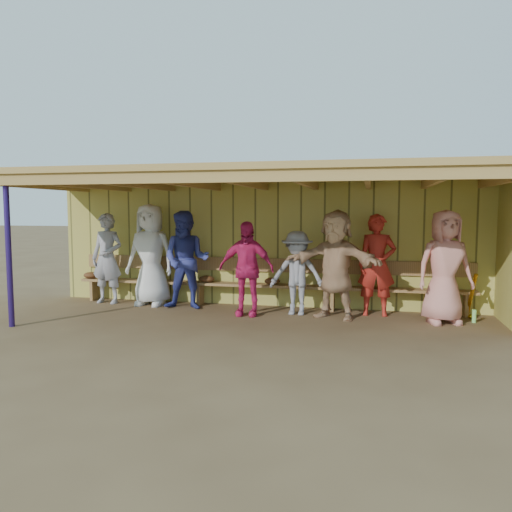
{
  "coord_description": "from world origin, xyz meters",
  "views": [
    {
      "loc": [
        1.97,
        -8.14,
        1.85
      ],
      "look_at": [
        0.0,
        0.35,
        1.05
      ],
      "focal_mm": 35.0,
      "sensor_mm": 36.0,
      "label": 1
    }
  ],
  "objects_px": {
    "player_b": "(151,255)",
    "player_c": "(186,260)",
    "player_d": "(246,269)",
    "player_h": "(445,267)",
    "bench": "(265,280)",
    "player_a": "(107,258)",
    "player_f": "(335,264)",
    "player_g": "(377,265)",
    "player_e": "(297,273)"
  },
  "relations": [
    {
      "from": "player_f",
      "to": "player_b",
      "type": "bearing_deg",
      "value": -167.41
    },
    {
      "from": "player_g",
      "to": "bench",
      "type": "distance_m",
      "value": 2.13
    },
    {
      "from": "player_c",
      "to": "player_g",
      "type": "bearing_deg",
      "value": -1.52
    },
    {
      "from": "player_a",
      "to": "player_g",
      "type": "xyz_separation_m",
      "value": [
        5.22,
        0.01,
        -0.0
      ]
    },
    {
      "from": "player_g",
      "to": "player_h",
      "type": "relative_size",
      "value": 0.96
    },
    {
      "from": "player_b",
      "to": "player_e",
      "type": "height_order",
      "value": "player_b"
    },
    {
      "from": "player_a",
      "to": "player_h",
      "type": "relative_size",
      "value": 0.97
    },
    {
      "from": "player_c",
      "to": "player_e",
      "type": "relative_size",
      "value": 1.24
    },
    {
      "from": "bench",
      "to": "player_h",
      "type": "bearing_deg",
      "value": -12.56
    },
    {
      "from": "player_f",
      "to": "player_h",
      "type": "distance_m",
      "value": 1.77
    },
    {
      "from": "player_a",
      "to": "player_h",
      "type": "height_order",
      "value": "player_h"
    },
    {
      "from": "player_d",
      "to": "player_b",
      "type": "bearing_deg",
      "value": 164.0
    },
    {
      "from": "player_g",
      "to": "player_d",
      "type": "bearing_deg",
      "value": -167.74
    },
    {
      "from": "player_a",
      "to": "player_g",
      "type": "height_order",
      "value": "player_a"
    },
    {
      "from": "player_h",
      "to": "player_d",
      "type": "bearing_deg",
      "value": 165.65
    },
    {
      "from": "player_f",
      "to": "bench",
      "type": "height_order",
      "value": "player_f"
    },
    {
      "from": "player_a",
      "to": "player_d",
      "type": "distance_m",
      "value": 3.03
    },
    {
      "from": "player_e",
      "to": "player_f",
      "type": "distance_m",
      "value": 0.73
    },
    {
      "from": "player_d",
      "to": "player_f",
      "type": "xyz_separation_m",
      "value": [
        1.54,
        0.11,
        0.1
      ]
    },
    {
      "from": "player_d",
      "to": "player_g",
      "type": "height_order",
      "value": "player_g"
    },
    {
      "from": "player_b",
      "to": "player_c",
      "type": "bearing_deg",
      "value": -11.01
    },
    {
      "from": "player_f",
      "to": "player_c",
      "type": "bearing_deg",
      "value": -165.25
    },
    {
      "from": "player_f",
      "to": "player_g",
      "type": "xyz_separation_m",
      "value": [
        0.69,
        0.41,
        -0.04
      ]
    },
    {
      "from": "player_b",
      "to": "player_d",
      "type": "height_order",
      "value": "player_b"
    },
    {
      "from": "player_e",
      "to": "player_h",
      "type": "distance_m",
      "value": 2.46
    },
    {
      "from": "player_c",
      "to": "player_d",
      "type": "xyz_separation_m",
      "value": [
        1.24,
        -0.32,
        -0.09
      ]
    },
    {
      "from": "player_b",
      "to": "player_f",
      "type": "relative_size",
      "value": 1.06
    },
    {
      "from": "player_e",
      "to": "player_f",
      "type": "relative_size",
      "value": 0.8
    },
    {
      "from": "bench",
      "to": "player_d",
      "type": "bearing_deg",
      "value": -101.07
    },
    {
      "from": "player_h",
      "to": "bench",
      "type": "bearing_deg",
      "value": 150.91
    },
    {
      "from": "player_d",
      "to": "bench",
      "type": "height_order",
      "value": "player_d"
    },
    {
      "from": "player_h",
      "to": "player_b",
      "type": "bearing_deg",
      "value": 159.25
    },
    {
      "from": "player_e",
      "to": "player_h",
      "type": "height_order",
      "value": "player_h"
    },
    {
      "from": "bench",
      "to": "player_a",
      "type": "bearing_deg",
      "value": -174.32
    },
    {
      "from": "player_a",
      "to": "player_b",
      "type": "relative_size",
      "value": 0.91
    },
    {
      "from": "player_g",
      "to": "player_h",
      "type": "height_order",
      "value": "player_h"
    },
    {
      "from": "player_a",
      "to": "player_b",
      "type": "bearing_deg",
      "value": 4.45
    },
    {
      "from": "player_d",
      "to": "bench",
      "type": "xyz_separation_m",
      "value": [
        0.16,
        0.83,
        -0.3
      ]
    },
    {
      "from": "player_b",
      "to": "player_f",
      "type": "height_order",
      "value": "player_b"
    },
    {
      "from": "player_g",
      "to": "bench",
      "type": "bearing_deg",
      "value": 170.75
    },
    {
      "from": "player_h",
      "to": "bench",
      "type": "xyz_separation_m",
      "value": [
        -3.15,
        0.7,
        -0.4
      ]
    },
    {
      "from": "player_f",
      "to": "bench",
      "type": "distance_m",
      "value": 1.61
    },
    {
      "from": "player_c",
      "to": "bench",
      "type": "height_order",
      "value": "player_c"
    },
    {
      "from": "player_a",
      "to": "player_b",
      "type": "xyz_separation_m",
      "value": [
        0.93,
        0.01,
        0.09
      ]
    },
    {
      "from": "player_c",
      "to": "player_e",
      "type": "bearing_deg",
      "value": -6.15
    },
    {
      "from": "player_e",
      "to": "player_h",
      "type": "bearing_deg",
      "value": -2.67
    },
    {
      "from": "player_g",
      "to": "player_e",
      "type": "bearing_deg",
      "value": -170.66
    },
    {
      "from": "bench",
      "to": "player_b",
      "type": "bearing_deg",
      "value": -172.16
    },
    {
      "from": "player_a",
      "to": "player_f",
      "type": "distance_m",
      "value": 4.55
    },
    {
      "from": "player_b",
      "to": "player_c",
      "type": "distance_m",
      "value": 0.84
    }
  ]
}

